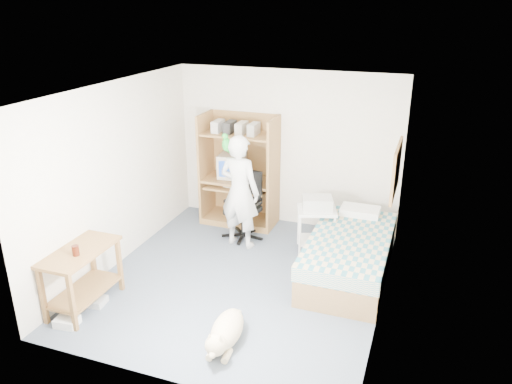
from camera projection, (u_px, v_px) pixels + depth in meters
floor at (242, 279)px, 6.62m from camera, size 4.00×4.00×0.00m
wall_back at (287, 149)px, 7.92m from camera, size 3.60×0.02×2.50m
wall_right at (390, 211)px, 5.60m from camera, size 0.02×4.00×2.50m
wall_left at (117, 175)px, 6.74m from camera, size 0.02×4.00×2.50m
ceiling at (239, 90)px, 5.72m from camera, size 3.60×4.00×0.02m
computer_hutch at (240, 175)px, 8.07m from camera, size 1.20×0.63×1.80m
bed at (349, 255)px, 6.64m from camera, size 1.02×2.02×0.66m
side_desk at (82, 270)px, 5.88m from camera, size 0.50×1.00×0.75m
corkboard at (396, 170)px, 6.32m from camera, size 0.04×0.94×0.66m
office_chair at (245, 214)px, 7.72m from camera, size 0.58×0.58×1.03m
person at (240, 192)px, 7.26m from camera, size 0.68×0.51×1.71m
parrot at (226, 143)px, 7.08m from camera, size 0.13×0.22×0.35m
dog at (226, 332)px, 5.31m from camera, size 0.37×0.99×0.37m
printer_cart at (316, 223)px, 7.24m from camera, size 0.66×0.59×0.66m
printer at (317, 203)px, 7.12m from camera, size 0.50×0.43×0.18m
crt_monitor at (232, 165)px, 8.07m from camera, size 0.44×0.47×0.38m
keyboard at (238, 187)px, 7.98m from camera, size 0.46×0.20×0.03m
pencil_cup at (258, 179)px, 7.88m from camera, size 0.08×0.08×0.12m
drink_glass at (76, 251)px, 5.65m from camera, size 0.08×0.08×0.12m
floor_box_a at (67, 322)px, 5.66m from camera, size 0.28×0.23×0.10m
floor_box_b at (98, 302)px, 6.05m from camera, size 0.20×0.24×0.08m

